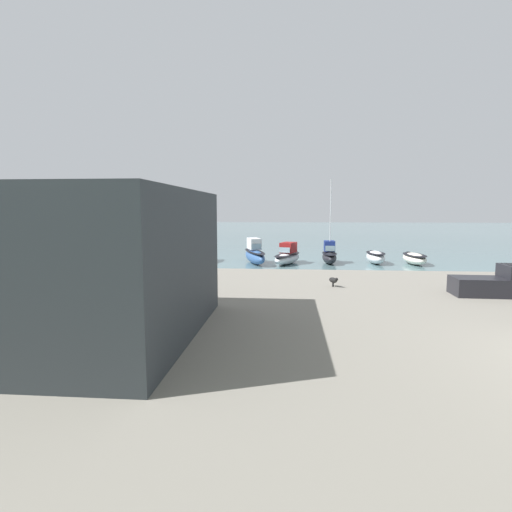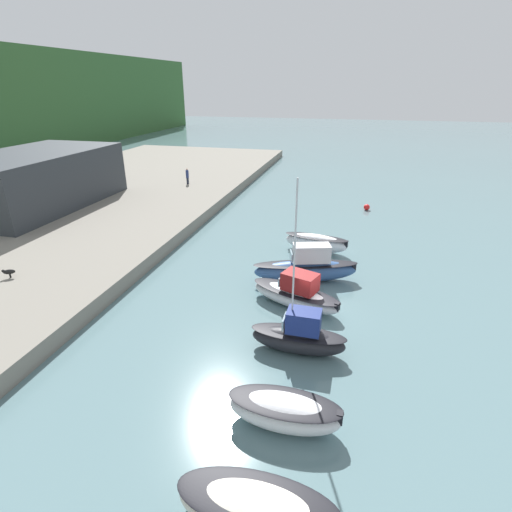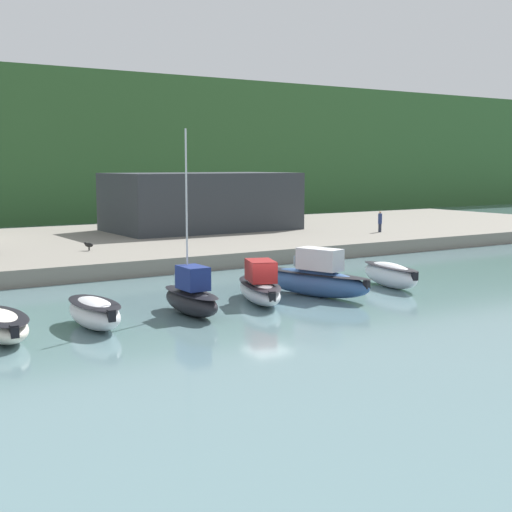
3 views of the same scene
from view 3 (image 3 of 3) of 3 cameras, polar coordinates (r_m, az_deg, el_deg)
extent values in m
plane|color=slate|center=(40.45, 0.93, -4.16)|extent=(320.00, 320.00, 0.00)
cube|color=gray|center=(67.16, -13.33, 0.77)|extent=(121.78, 31.97, 1.21)
cube|color=#2D3338|center=(75.24, -4.41, 4.38)|extent=(18.93, 10.86, 5.98)
cube|color=slate|center=(70.56, -2.35, 4.19)|extent=(17.99, 0.10, 3.59)
ellipsoid|color=white|center=(35.16, -19.78, -5.26)|extent=(2.22, 5.68, 1.31)
ellipsoid|color=black|center=(35.07, -19.81, -4.53)|extent=(2.31, 5.80, 0.12)
cube|color=black|center=(32.54, -18.77, -5.74)|extent=(0.36, 0.28, 0.56)
ellipsoid|color=silver|center=(36.23, -12.80, -4.48)|extent=(2.04, 5.03, 1.51)
ellipsoid|color=black|center=(36.13, -12.82, -3.66)|extent=(2.12, 5.13, 0.12)
cube|color=black|center=(33.98, -11.50, -4.71)|extent=(0.36, 0.28, 0.56)
ellipsoid|color=black|center=(38.59, -5.23, -3.67)|extent=(1.72, 5.33, 1.43)
ellipsoid|color=black|center=(38.50, -5.24, -2.94)|extent=(1.78, 5.44, 0.12)
cube|color=navy|center=(38.13, -5.07, -1.75)|extent=(1.26, 1.88, 1.26)
cube|color=#8CA5B2|center=(39.11, -5.78, -1.81)|extent=(1.11, 0.12, 0.63)
cylinder|color=silver|center=(38.32, -5.58, 3.75)|extent=(0.10, 0.10, 8.52)
ellipsoid|color=silver|center=(41.90, 0.29, -2.84)|extent=(4.03, 6.72, 1.31)
ellipsoid|color=black|center=(41.82, 0.29, -2.22)|extent=(4.15, 6.87, 0.12)
cube|color=maroon|center=(41.38, 0.39, -1.19)|extent=(2.15, 2.62, 1.23)
cube|color=#8CA5B2|center=(42.64, 0.00, -1.18)|extent=(1.27, 0.54, 0.61)
cube|color=black|center=(38.92, 1.29, -3.24)|extent=(0.43, 0.39, 0.56)
ellipsoid|color=#33568E|center=(43.95, 4.68, -2.14)|extent=(3.92, 8.02, 1.68)
ellipsoid|color=black|center=(43.86, 4.69, -1.39)|extent=(4.03, 8.19, 0.12)
cube|color=silver|center=(43.50, 5.12, -0.25)|extent=(2.01, 3.00, 1.32)
cube|color=#8CA5B2|center=(44.42, 3.51, -0.33)|extent=(1.11, 0.43, 0.66)
cube|color=black|center=(41.86, 8.85, -2.22)|extent=(0.43, 0.37, 0.56)
ellipsoid|color=white|center=(47.82, 10.69, -1.51)|extent=(2.42, 5.86, 1.63)
ellipsoid|color=black|center=(47.74, 10.70, -0.83)|extent=(2.50, 5.98, 0.12)
cube|color=black|center=(45.59, 12.59, -1.57)|extent=(0.40, 0.33, 0.56)
cylinder|color=#232838|center=(73.67, 9.88, 2.23)|extent=(0.32, 0.32, 0.85)
cylinder|color=navy|center=(73.59, 9.90, 2.96)|extent=(0.40, 0.40, 1.05)
sphere|color=tan|center=(73.54, 9.91, 3.46)|extent=(0.24, 0.24, 0.24)
cylinder|color=black|center=(58.52, -13.21, 0.56)|extent=(0.12, 0.12, 0.28)
ellipsoid|color=black|center=(58.49, -13.22, 0.87)|extent=(0.66, 0.84, 0.36)
sphere|color=black|center=(58.71, -13.49, 0.99)|extent=(0.22, 0.22, 0.22)
camera|label=1|loc=(84.74, -17.49, 5.87)|focal=28.00mm
camera|label=2|loc=(31.96, -36.24, 16.80)|focal=28.00mm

